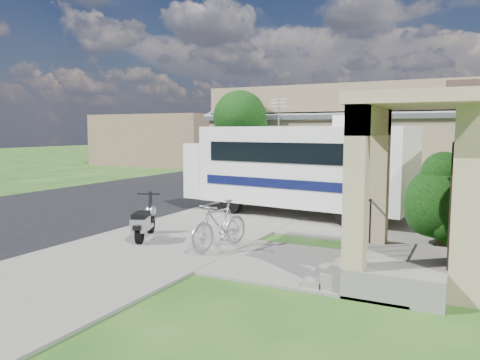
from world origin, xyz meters
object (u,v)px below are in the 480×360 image
at_px(shrub, 445,200).
at_px(bicycle, 220,228).
at_px(van, 278,157).
at_px(garden_hose, 354,259).
at_px(motorhome, 297,166).
at_px(scooter, 144,222).
at_px(pickup_truck, 242,165).

distance_m(shrub, bicycle, 5.29).
distance_m(van, garden_hose, 22.61).
xyz_separation_m(bicycle, van, (-6.99, 20.71, 0.39)).
xyz_separation_m(bicycle, garden_hose, (2.99, 0.44, -0.46)).
bearing_deg(motorhome, scooter, -107.04).
bearing_deg(shrub, garden_hose, -127.47).
bearing_deg(scooter, shrub, -3.82).
relative_size(scooter, van, 0.24).
height_order(motorhome, pickup_truck, motorhome).
distance_m(motorhome, garden_hose, 5.75).
bearing_deg(garden_hose, shrub, 52.53).
bearing_deg(shrub, scooter, -159.34).
height_order(van, garden_hose, van).
xyz_separation_m(shrub, bicycle, (-4.60, -2.54, -0.62)).
bearing_deg(garden_hose, scooter, -174.99).
bearing_deg(bicycle, shrub, 41.52).
bearing_deg(scooter, motorhome, 42.57).
bearing_deg(bicycle, pickup_truck, 127.23).
bearing_deg(garden_hose, bicycle, -171.54).
xyz_separation_m(motorhome, bicycle, (0.00, -5.11, -1.08)).
distance_m(shrub, scooter, 7.27).
distance_m(shrub, van, 21.55).
height_order(pickup_truck, garden_hose, pickup_truck).
height_order(bicycle, pickup_truck, pickup_truck).
relative_size(motorhome, bicycle, 4.11).
bearing_deg(van, garden_hose, -59.71).
height_order(bicycle, garden_hose, bicycle).
height_order(shrub, bicycle, shrub).
bearing_deg(van, motorhome, -61.80).
distance_m(motorhome, bicycle, 5.23).
distance_m(bicycle, pickup_truck, 15.64).
bearing_deg(motorhome, shrub, -23.26).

